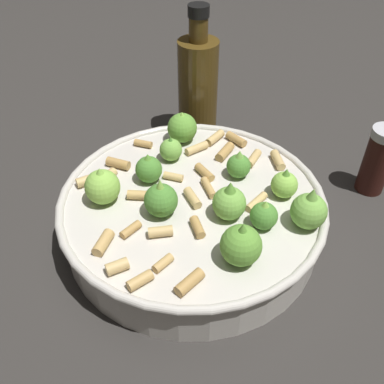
% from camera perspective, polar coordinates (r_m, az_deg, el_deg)
% --- Properties ---
extents(ground_plane, '(2.40, 2.40, 0.00)m').
position_cam_1_polar(ground_plane, '(0.56, -0.00, -5.14)').
color(ground_plane, '#2D2B28').
extents(cooking_pan, '(0.32, 0.32, 0.11)m').
position_cam_1_polar(cooking_pan, '(0.53, 0.14, -2.41)').
color(cooking_pan, beige).
rests_on(cooking_pan, ground).
extents(pepper_shaker, '(0.04, 0.04, 0.10)m').
position_cam_1_polar(pepper_shaker, '(0.64, 23.55, 3.90)').
color(pepper_shaker, '#33140F').
rests_on(pepper_shaker, ground).
extents(olive_oil_bottle, '(0.06, 0.06, 0.21)m').
position_cam_1_polar(olive_oil_bottle, '(0.69, 0.79, 13.89)').
color(olive_oil_bottle, '#4C3814').
rests_on(olive_oil_bottle, ground).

